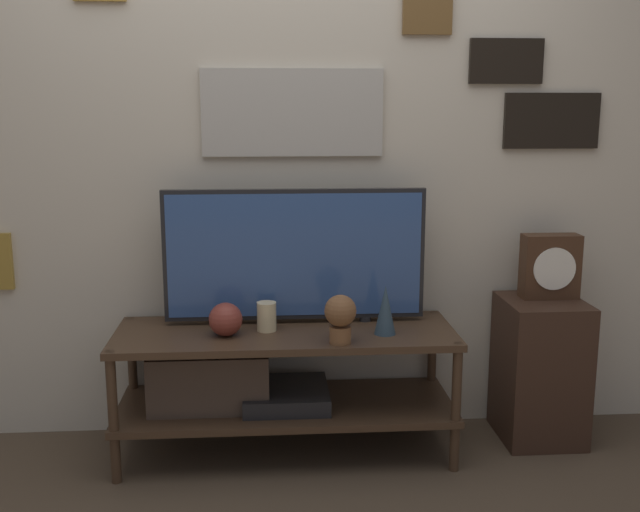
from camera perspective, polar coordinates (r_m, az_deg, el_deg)
The scene contains 10 objects.
ground_plane at distance 3.09m, azimuth -2.41°, elevation -17.00°, with size 12.00×12.00×0.00m, color #4C3D2D.
wall_back at distance 3.32m, azimuth -2.94°, elevation 9.39°, with size 6.40×0.08×2.70m.
media_console at distance 3.22m, azimuth -4.82°, elevation -9.12°, with size 1.42×0.51×0.54m.
television at distance 3.19m, azimuth -1.93°, elevation 0.09°, with size 1.11×0.05×0.58m.
vase_slim_bronze at distance 3.08m, azimuth 5.00°, elevation -4.12°, with size 0.09×0.09×0.20m.
vase_round_glass at distance 3.08m, azimuth -7.21°, elevation -4.82°, with size 0.14×0.14×0.14m.
candle_jar at distance 3.14m, azimuth -4.09°, elevation -4.62°, with size 0.08×0.08×0.12m.
decorative_bust at distance 2.96m, azimuth 1.56°, elevation -4.56°, with size 0.13×0.13×0.20m.
side_table at distance 3.50m, azimuth 16.40°, elevation -8.29°, with size 0.35×0.38×0.64m.
mantel_clock at distance 3.43m, azimuth 17.13°, elevation -0.76°, with size 0.25×0.11×0.28m.
Camera 1 is at (-0.08, -2.72, 1.47)m, focal length 42.00 mm.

